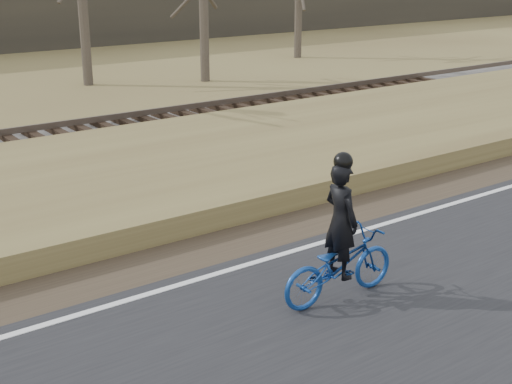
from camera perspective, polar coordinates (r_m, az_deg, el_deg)
ground at (r=9.64m, az=-16.92°, el=-11.18°), size 120.00×120.00×0.00m
edge_line at (r=9.78m, az=-17.36°, el=-10.34°), size 120.00×0.12×0.01m
shoulder at (r=10.66m, az=-19.14°, el=-8.32°), size 120.00×1.60×0.04m
cyclist at (r=9.90m, az=6.69°, el=-4.96°), size 1.90×0.71×2.12m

